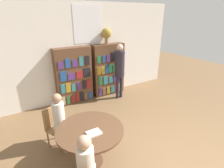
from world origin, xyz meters
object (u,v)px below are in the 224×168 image
(bookshelf_right, at_px, (108,70))
(reading_table, at_px, (90,135))
(seated_reader_left, at_px, (61,119))
(flower_vase, at_px, (106,34))
(chair_left_side, at_px, (56,125))
(librarian_standing, at_px, (120,66))
(bookshelf_left, at_px, (74,76))
(seated_reader_right, at_px, (86,166))

(bookshelf_right, distance_m, reading_table, 3.18)
(seated_reader_left, bearing_deg, bookshelf_right, -164.82)
(flower_vase, relative_size, reading_table, 0.41)
(flower_vase, relative_size, chair_left_side, 0.56)
(reading_table, xyz_separation_m, librarian_standing, (2.00, 2.06, 0.47))
(chair_left_side, height_order, librarian_standing, librarian_standing)
(bookshelf_left, relative_size, librarian_standing, 0.97)
(bookshelf_right, relative_size, flower_vase, 3.53)
(bookshelf_left, xyz_separation_m, chair_left_side, (-1.05, -1.71, -0.38))
(bookshelf_left, distance_m, flower_vase, 1.67)
(bookshelf_right, bearing_deg, seated_reader_right, -124.69)
(bookshelf_right, bearing_deg, librarian_standing, -75.71)
(bookshelf_right, relative_size, librarian_standing, 0.97)
(seated_reader_right, bearing_deg, seated_reader_left, 116.98)
(bookshelf_left, xyz_separation_m, librarian_standing, (1.36, -0.50, 0.24))
(bookshelf_left, distance_m, seated_reader_right, 3.38)
(chair_left_side, bearing_deg, reading_table, 90.00)
(bookshelf_right, distance_m, chair_left_side, 2.87)
(bookshelf_right, xyz_separation_m, chair_left_side, (-2.27, -1.71, -0.38))
(seated_reader_left, relative_size, librarian_standing, 0.69)
(flower_vase, height_order, reading_table, flower_vase)
(bookshelf_right, height_order, seated_reader_left, bookshelf_right)
(bookshelf_left, xyz_separation_m, flower_vase, (1.18, 0.00, 1.19))
(bookshelf_left, relative_size, flower_vase, 3.53)
(reading_table, distance_m, seated_reader_right, 0.76)
(seated_reader_left, bearing_deg, librarian_standing, -174.70)
(reading_table, bearing_deg, flower_vase, 54.63)
(bookshelf_left, distance_m, chair_left_side, 2.04)
(flower_vase, bearing_deg, seated_reader_left, -138.69)
(bookshelf_left, distance_m, librarian_standing, 1.47)
(chair_left_side, xyz_separation_m, librarian_standing, (2.40, 1.21, 0.62))
(flower_vase, height_order, chair_left_side, flower_vase)
(flower_vase, xyz_separation_m, librarian_standing, (0.18, -0.51, -0.95))
(flower_vase, xyz_separation_m, seated_reader_right, (-2.18, -3.23, -1.36))
(reading_table, bearing_deg, bookshelf_right, 53.86)
(reading_table, distance_m, librarian_standing, 2.91)
(bookshelf_left, xyz_separation_m, reading_table, (-0.64, -2.56, -0.24))
(reading_table, distance_m, seated_reader_left, 0.76)
(chair_left_side, bearing_deg, bookshelf_left, -146.80)
(chair_left_side, xyz_separation_m, seated_reader_left, (0.08, -0.17, 0.20))
(bookshelf_left, height_order, flower_vase, flower_vase)
(flower_vase, bearing_deg, librarian_standing, -70.79)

